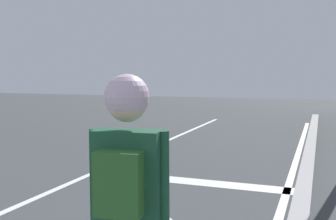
% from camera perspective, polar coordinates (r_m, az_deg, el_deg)
% --- Properties ---
extents(lane_line_center, '(0.12, 20.00, 0.01)m').
position_cam_1_polar(lane_line_center, '(7.14, -13.33, -9.81)').
color(lane_line_center, silver).
rests_on(lane_line_center, ground).
extents(lane_line_curbside, '(0.12, 20.00, 0.01)m').
position_cam_1_polar(lane_line_curbside, '(6.01, 15.67, -12.74)').
color(lane_line_curbside, silver).
rests_on(lane_line_curbside, ground).
extents(stop_bar, '(3.57, 0.40, 0.01)m').
position_cam_1_polar(stop_bar, '(7.05, 2.68, -9.86)').
color(stop_bar, silver).
rests_on(stop_bar, ground).
extents(curb_strip, '(0.24, 24.00, 0.14)m').
position_cam_1_polar(curb_strip, '(5.97, 18.13, -12.24)').
color(curb_strip, '#9E9B9C').
rests_on(curb_strip, ground).
extents(skater, '(0.48, 0.64, 1.76)m').
position_cam_1_polar(skater, '(2.41, -5.76, -10.10)').
color(skater, '#3B4C78').
rests_on(skater, skateboard).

